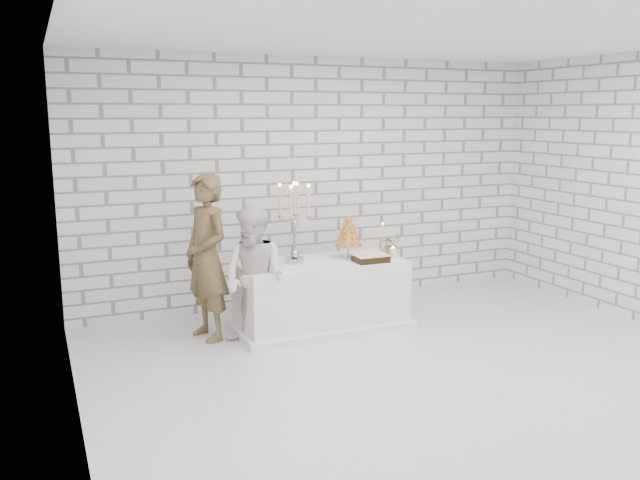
% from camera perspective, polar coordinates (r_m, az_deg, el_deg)
% --- Properties ---
extents(ground, '(6.00, 5.00, 0.01)m').
position_cam_1_polar(ground, '(6.35, 8.75, -10.79)').
color(ground, silver).
rests_on(ground, ground).
extents(ceiling, '(6.00, 5.00, 0.01)m').
position_cam_1_polar(ceiling, '(5.94, 9.62, 17.19)').
color(ceiling, white).
rests_on(ceiling, ground).
extents(wall_back, '(6.00, 0.01, 3.00)m').
position_cam_1_polar(wall_back, '(8.16, -0.36, 5.04)').
color(wall_back, white).
rests_on(wall_back, ground).
extents(wall_left, '(0.01, 5.00, 3.00)m').
position_cam_1_polar(wall_left, '(5.04, -20.95, 0.64)').
color(wall_left, white).
rests_on(wall_left, ground).
extents(cake_table, '(1.80, 0.80, 0.75)m').
position_cam_1_polar(cake_table, '(7.27, 0.11, -4.73)').
color(cake_table, white).
rests_on(cake_table, ground).
extents(groom, '(0.58, 0.73, 1.74)m').
position_cam_1_polar(groom, '(6.92, -9.75, -1.49)').
color(groom, '#4D3D24').
rests_on(groom, ground).
extents(bride, '(0.84, 0.88, 1.43)m').
position_cam_1_polar(bride, '(6.64, -5.66, -3.28)').
color(bride, white).
rests_on(bride, ground).
extents(candelabra, '(0.42, 0.42, 0.88)m').
position_cam_1_polar(candelabra, '(7.03, -2.22, 1.51)').
color(candelabra, '#A1A1AB').
rests_on(candelabra, cake_table).
extents(croquembouche, '(0.33, 0.33, 0.48)m').
position_cam_1_polar(croquembouche, '(7.31, 2.45, 0.29)').
color(croquembouche, '#9C581D').
rests_on(croquembouche, cake_table).
extents(chocolate_cake, '(0.36, 0.26, 0.08)m').
position_cam_1_polar(chocolate_cake, '(7.17, 4.38, -1.56)').
color(chocolate_cake, black).
rests_on(chocolate_cake, cake_table).
extents(pillar_candle, '(0.08, 0.08, 0.12)m').
position_cam_1_polar(pillar_candle, '(7.33, 6.30, -1.16)').
color(pillar_candle, white).
rests_on(pillar_candle, cake_table).
extents(extra_taper, '(0.07, 0.07, 0.32)m').
position_cam_1_polar(extra_taper, '(7.67, 5.41, 0.15)').
color(extra_taper, beige).
rests_on(extra_taper, cake_table).
extents(flowers, '(0.28, 0.27, 0.26)m').
position_cam_1_polar(flowers, '(7.50, 6.16, -0.35)').
color(flowers, '#456235').
rests_on(flowers, cake_table).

